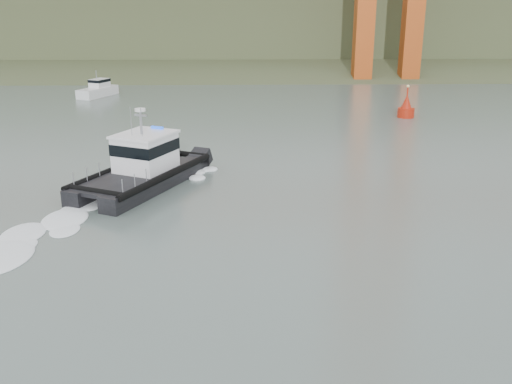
# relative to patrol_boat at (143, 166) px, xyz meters

# --- Properties ---
(ground) EXTENTS (400.00, 400.00, 0.00)m
(ground) POSITION_rel_patrol_boat_xyz_m (9.37, -17.94, -1.46)
(ground) COLOR slate
(ground) RESTS_ON ground
(headlands) EXTENTS (500.00, 105.36, 27.12)m
(headlands) POSITION_rel_patrol_boat_xyz_m (9.37, 107.56, 5.59)
(headlands) COLOR #374326
(headlands) RESTS_ON ground
(patrol_boat) EXTENTS (9.12, 12.68, 5.82)m
(patrol_boat) POSITION_rel_patrol_boat_xyz_m (0.00, 0.00, 0.00)
(patrol_boat) COLOR black
(patrol_boat) RESTS_ON ground
(motorboat) EXTENTS (4.80, 7.18, 3.76)m
(motorboat) POSITION_rel_patrol_boat_xyz_m (-13.13, 41.84, -0.52)
(motorboat) COLOR silver
(motorboat) RESTS_ON ground
(nav_buoy) EXTENTS (1.90, 1.90, 3.96)m
(nav_buoy) POSITION_rel_patrol_boat_xyz_m (26.15, 25.17, -0.41)
(nav_buoy) COLOR #AC1F0B
(nav_buoy) RESTS_ON ground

